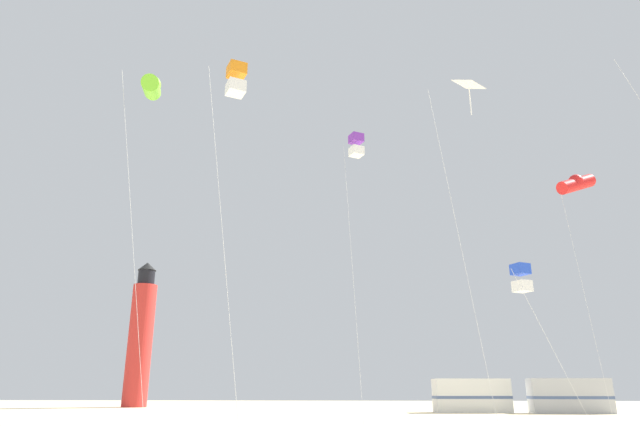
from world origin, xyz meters
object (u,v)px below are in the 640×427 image
(lighthouse_distant, at_px, (141,337))
(rv_van_silver, at_px, (569,396))
(kite_box_orange, at_px, (236,80))
(kite_tube_scarlet, at_px, (576,184))
(kite_box_violet, at_px, (356,146))
(rv_van_white, at_px, (471,396))
(kite_box_blue, at_px, (521,278))
(kite_tube_lime, at_px, (151,87))
(kite_diamond_white, at_px, (468,99))

(lighthouse_distant, distance_m, rv_van_silver, 46.11)
(lighthouse_distant, relative_size, rv_van_silver, 2.58)
(kite_box_orange, bearing_deg, kite_tube_scarlet, 36.98)
(kite_box_violet, distance_m, rv_van_white, 30.21)
(kite_box_orange, height_order, kite_tube_scarlet, kite_tube_scarlet)
(rv_van_white, bearing_deg, lighthouse_distant, 155.46)
(kite_box_blue, height_order, rv_van_white, kite_box_blue)
(kite_tube_lime, distance_m, lighthouse_distant, 48.58)
(kite_diamond_white, bearing_deg, kite_box_violet, 117.96)
(rv_van_white, bearing_deg, kite_diamond_white, -103.17)
(kite_box_violet, xyz_separation_m, lighthouse_distant, (-26.23, 39.19, -5.61))
(kite_box_blue, xyz_separation_m, kite_box_orange, (-10.66, -6.16, 5.94))
(kite_diamond_white, relative_size, rv_van_silver, 1.91)
(kite_box_violet, bearing_deg, kite_box_blue, -20.15)
(kite_tube_scarlet, height_order, rv_van_silver, kite_tube_scarlet)
(kite_box_violet, height_order, rv_van_silver, kite_box_violet)
(kite_tube_lime, bearing_deg, lighthouse_distant, 111.71)
(kite_box_orange, distance_m, kite_tube_lime, 5.54)
(kite_box_blue, relative_size, kite_box_violet, 0.48)
(rv_van_white, bearing_deg, kite_tube_scarlet, -88.57)
(kite_box_orange, relative_size, kite_diamond_white, 1.03)
(kite_tube_scarlet, xyz_separation_m, rv_van_silver, (5.62, 21.90, -10.91))
(kite_box_blue, relative_size, rv_van_silver, 1.04)
(kite_diamond_white, height_order, lighthouse_distant, lighthouse_distant)
(kite_box_blue, relative_size, kite_tube_scarlet, 0.52)
(kite_box_violet, bearing_deg, kite_tube_lime, -146.32)
(kite_box_orange, relative_size, rv_van_white, 1.93)
(kite_box_violet, relative_size, kite_tube_lime, 0.97)
(rv_van_silver, bearing_deg, kite_box_violet, -122.45)
(kite_box_violet, distance_m, kite_box_orange, 9.58)
(kite_box_violet, bearing_deg, kite_diamond_white, -62.04)
(kite_tube_scarlet, bearing_deg, rv_van_white, 95.73)
(kite_tube_scarlet, bearing_deg, kite_diamond_white, -125.04)
(kite_box_blue, relative_size, kite_diamond_white, 0.55)
(kite_box_blue, height_order, kite_tube_scarlet, kite_tube_scarlet)
(kite_box_violet, relative_size, kite_diamond_white, 1.13)
(rv_van_silver, bearing_deg, lighthouse_distant, 164.00)
(rv_van_white, distance_m, rv_van_silver, 7.98)
(kite_tube_scarlet, bearing_deg, lighthouse_distant, 136.40)
(kite_diamond_white, relative_size, lighthouse_distant, 0.74)
(kite_tube_scarlet, distance_m, rv_van_white, 25.47)
(kite_box_orange, xyz_separation_m, rv_van_white, (13.34, 34.67, -10.75))
(kite_diamond_white, bearing_deg, kite_box_blue, 63.43)
(kite_diamond_white, xyz_separation_m, lighthouse_distant, (-30.25, 46.77, -3.77))
(kite_box_blue, bearing_deg, kite_tube_lime, -168.06)
(kite_tube_lime, bearing_deg, rv_van_silver, 50.17)
(kite_tube_scarlet, height_order, rv_van_white, kite_tube_scarlet)
(rv_van_white, bearing_deg, kite_box_violet, -113.88)
(kite_box_violet, relative_size, rv_van_white, 2.13)
(kite_box_violet, distance_m, kite_diamond_white, 8.78)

